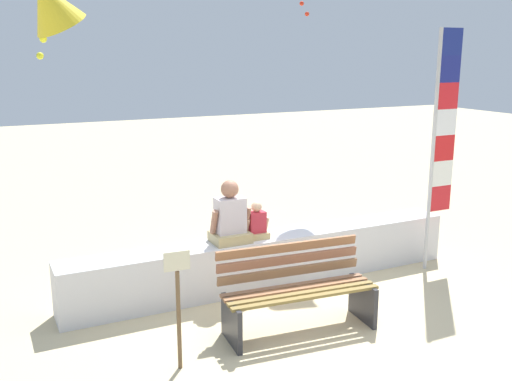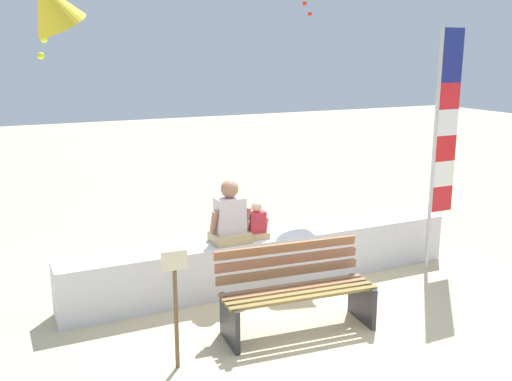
{
  "view_description": "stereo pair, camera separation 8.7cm",
  "coord_description": "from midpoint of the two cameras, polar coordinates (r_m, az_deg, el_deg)",
  "views": [
    {
      "loc": [
        -3.18,
        -5.08,
        2.88
      ],
      "look_at": [
        -0.17,
        1.11,
        1.24
      ],
      "focal_mm": 40.93,
      "sensor_mm": 36.0,
      "label": 1
    },
    {
      "loc": [
        -3.1,
        -5.11,
        2.88
      ],
      "look_at": [
        -0.17,
        1.11,
        1.24
      ],
      "focal_mm": 40.93,
      "sensor_mm": 36.0,
      "label": 2
    }
  ],
  "objects": [
    {
      "name": "person_child",
      "position": [
        7.17,
        0.41,
        -3.28
      ],
      "size": [
        0.3,
        0.22,
        0.47
      ],
      "color": "tan",
      "rests_on": "seawall_ledge"
    },
    {
      "name": "sign_post",
      "position": [
        5.44,
        -7.41,
        -10.47
      ],
      "size": [
        0.24,
        0.04,
        1.15
      ],
      "color": "brown",
      "rests_on": "ground"
    },
    {
      "name": "seawall_ledge",
      "position": [
        7.41,
        1.57,
        -6.81
      ],
      "size": [
        5.17,
        0.48,
        0.64
      ],
      "primitive_type": "cube",
      "color": "silver",
      "rests_on": "ground"
    },
    {
      "name": "person_adult",
      "position": [
        6.99,
        -2.21,
        -2.72
      ],
      "size": [
        0.5,
        0.37,
        0.76
      ],
      "color": "tan",
      "rests_on": "seawall_ledge"
    },
    {
      "name": "park_bench",
      "position": [
        6.25,
        4.29,
        -9.81
      ],
      "size": [
        1.68,
        0.75,
        0.88
      ],
      "color": "olive",
      "rests_on": "ground"
    },
    {
      "name": "flag_banner",
      "position": [
        7.98,
        18.04,
        5.21
      ],
      "size": [
        0.38,
        0.05,
        3.17
      ],
      "color": "#B7B7BC",
      "rests_on": "ground"
    },
    {
      "name": "ground_plane",
      "position": [
        6.64,
        5.96,
        -12.36
      ],
      "size": [
        40.0,
        40.0,
        0.0
      ],
      "primitive_type": "plane",
      "color": "beige"
    },
    {
      "name": "kite_yellow",
      "position": [
        6.85,
        -19.12,
        16.83
      ],
      "size": [
        0.9,
        0.81,
        0.94
      ],
      "color": "yellow"
    }
  ]
}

